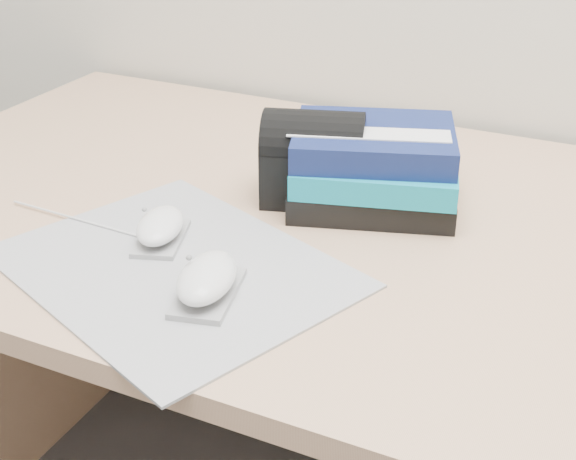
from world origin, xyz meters
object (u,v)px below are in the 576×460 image
at_px(desk, 407,350).
at_px(mouse_front, 207,280).
at_px(mouse_rear, 160,228).
at_px(book_stack, 374,167).
at_px(pouch, 313,158).

height_order(desk, mouse_front, mouse_front).
bearing_deg(mouse_rear, book_stack, 48.13).
height_order(desk, mouse_rear, mouse_rear).
height_order(mouse_rear, pouch, pouch).
height_order(desk, pouch, pouch).
relative_size(desk, mouse_front, 13.04).
relative_size(mouse_rear, mouse_front, 0.91).
bearing_deg(mouse_front, mouse_rear, 143.85).
bearing_deg(pouch, desk, 11.41).
xyz_separation_m(mouse_rear, mouse_front, (0.12, -0.09, 0.00)).
bearing_deg(pouch, mouse_rear, -121.20).
bearing_deg(desk, pouch, -168.59).
relative_size(book_stack, pouch, 1.66).
bearing_deg(mouse_front, book_stack, 75.19).
height_order(book_stack, pouch, pouch).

